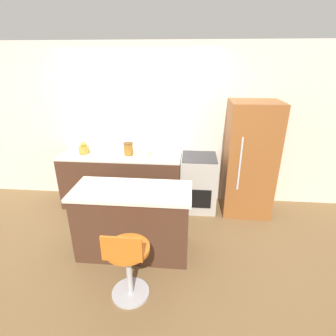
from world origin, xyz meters
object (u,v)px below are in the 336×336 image
(stool_chair, at_px, (128,263))
(oven_range, at_px, (198,182))
(kettle, at_px, (84,149))
(mixing_bowl, at_px, (143,152))
(refrigerator, at_px, (249,159))

(stool_chair, bearing_deg, oven_range, 68.92)
(kettle, bearing_deg, stool_chair, -59.07)
(mixing_bowl, bearing_deg, refrigerator, -0.76)
(refrigerator, bearing_deg, oven_range, 178.55)
(mixing_bowl, bearing_deg, kettle, -180.00)
(oven_range, distance_m, mixing_bowl, 1.04)
(oven_range, height_order, stool_chair, oven_range)
(kettle, bearing_deg, oven_range, -0.08)
(refrigerator, height_order, kettle, refrigerator)
(refrigerator, bearing_deg, mixing_bowl, 179.24)
(oven_range, bearing_deg, mixing_bowl, 179.83)
(refrigerator, bearing_deg, stool_chair, -128.51)
(oven_range, height_order, mixing_bowl, mixing_bowl)
(stool_chair, bearing_deg, kettle, 120.93)
(refrigerator, distance_m, mixing_bowl, 1.68)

